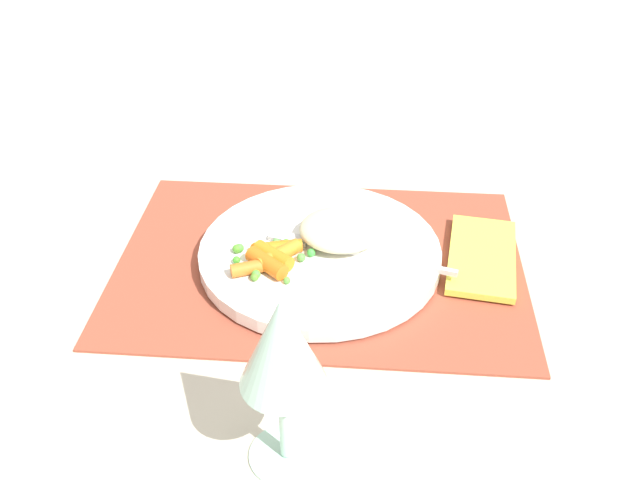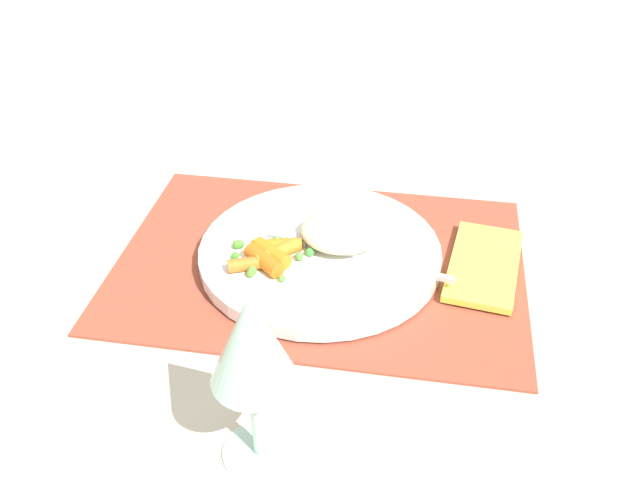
{
  "view_description": "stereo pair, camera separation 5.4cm",
  "coord_description": "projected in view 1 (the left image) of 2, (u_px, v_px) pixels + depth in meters",
  "views": [
    {
      "loc": [
        -0.05,
        0.62,
        0.48
      ],
      "look_at": [
        0.0,
        0.0,
        0.03
      ],
      "focal_mm": 39.15,
      "sensor_mm": 36.0,
      "label": 1
    },
    {
      "loc": [
        -0.1,
        0.62,
        0.48
      ],
      "look_at": [
        0.0,
        0.0,
        0.03
      ],
      "focal_mm": 39.15,
      "sensor_mm": 36.0,
      "label": 2
    }
  ],
  "objects": [
    {
      "name": "plate",
      "position": [
        320.0,
        253.0,
        0.78
      ],
      "size": [
        0.27,
        0.27,
        0.02
      ],
      "primitive_type": "cylinder",
      "color": "white",
      "rests_on": "placemat"
    },
    {
      "name": "fork",
      "position": [
        342.0,
        250.0,
        0.77
      ],
      "size": [
        0.21,
        0.07,
        0.01
      ],
      "color": "silver",
      "rests_on": "plate"
    },
    {
      "name": "rice_mound",
      "position": [
        340.0,
        230.0,
        0.78
      ],
      "size": [
        0.09,
        0.08,
        0.03
      ],
      "primitive_type": "ellipsoid",
      "color": "beige",
      "rests_on": "plate"
    },
    {
      "name": "carrot_portion",
      "position": [
        270.0,
        258.0,
        0.75
      ],
      "size": [
        0.07,
        0.07,
        0.02
      ],
      "color": "orange",
      "rests_on": "plate"
    },
    {
      "name": "pea_scatter",
      "position": [
        270.0,
        255.0,
        0.76
      ],
      "size": [
        0.09,
        0.08,
        0.01
      ],
      "color": "green",
      "rests_on": "plate"
    },
    {
      "name": "napkin",
      "position": [
        482.0,
        256.0,
        0.78
      ],
      "size": [
        0.09,
        0.15,
        0.01
      ],
      "primitive_type": "cube",
      "rotation": [
        0.0,
        0.0,
        -0.14
      ],
      "color": "#EAE54C",
      "rests_on": "placemat"
    },
    {
      "name": "placemat",
      "position": [
        320.0,
        261.0,
        0.79
      ],
      "size": [
        0.45,
        0.32,
        0.01
      ],
      "primitive_type": "cube",
      "color": "#9E4733",
      "rests_on": "ground_plane"
    },
    {
      "name": "ground_plane",
      "position": [
        320.0,
        263.0,
        0.79
      ],
      "size": [
        2.4,
        2.4,
        0.0
      ],
      "primitive_type": "plane",
      "color": "beige"
    },
    {
      "name": "wine_glass",
      "position": [
        282.0,
        350.0,
        0.51
      ],
      "size": [
        0.07,
        0.07,
        0.17
      ],
      "color": "#B2E0CC",
      "rests_on": "ground_plane"
    }
  ]
}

